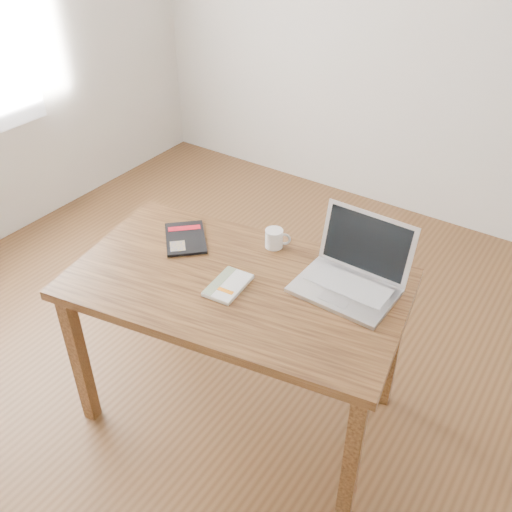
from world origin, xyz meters
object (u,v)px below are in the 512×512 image
Objects in this scene: desk at (237,298)px; white_guidebook at (228,285)px; black_guidebook at (185,238)px; laptop at (352,273)px; coffee_mug at (275,238)px.

white_guidebook is at bearing -102.93° from desk.
laptop is (0.73, 0.12, 0.05)m from black_guidebook.
white_guidebook is 0.33m from coffee_mug.
white_guidebook reaches higher than desk.
coffee_mug is (0.35, 0.17, 0.04)m from black_guidebook.
black_guidebook is (-0.35, 0.16, -0.00)m from white_guidebook.
white_guidebook reaches higher than black_guidebook.
white_guidebook is 0.70× the size of black_guidebook.
black_guidebook reaches higher than desk.
white_guidebook is 0.48m from laptop.
desk is 4.81× the size of black_guidebook.
laptop reaches higher than white_guidebook.
desk is 3.71× the size of laptop.
black_guidebook is 0.77× the size of laptop.
black_guidebook is at bearing 179.66° from coffee_mug.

